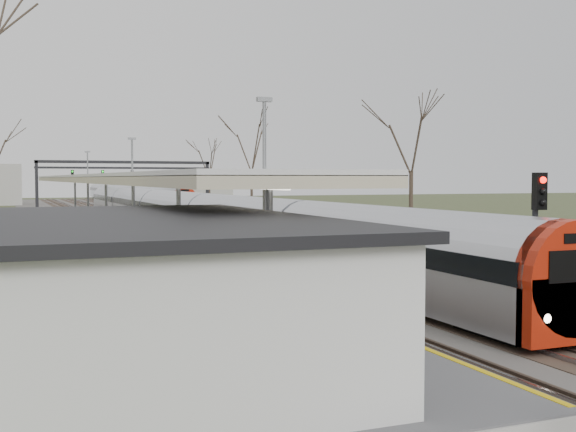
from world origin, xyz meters
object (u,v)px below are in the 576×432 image
passenger (193,246)px  signal_post (537,224)px  train_near (179,214)px  train_far (127,194)px

passenger → signal_post: 9.76m
train_near → passenger: bearing=-102.5°
train_near → train_far: same height
passenger → signal_post: signal_post is taller
passenger → signal_post: (8.09, -5.40, 0.80)m
train_near → signal_post: size_ratio=18.34×
train_far → signal_post: (-5.25, -98.07, 1.25)m
train_far → signal_post: size_ratio=18.34×
train_near → train_far: (7.00, 64.03, 0.00)m
passenger → train_near: bearing=8.8°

